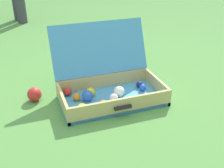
{
  "coord_description": "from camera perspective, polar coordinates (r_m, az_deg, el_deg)",
  "views": [
    {
      "loc": [
        -0.55,
        -1.58,
        0.98
      ],
      "look_at": [
        -0.01,
        -0.05,
        0.13
      ],
      "focal_mm": 45.46,
      "sensor_mm": 36.0,
      "label": 1
    }
  ],
  "objects": [
    {
      "name": "open_suitcase",
      "position": [
        1.9,
        -1.02,
        0.28
      ],
      "size": [
        0.67,
        0.55,
        0.46
      ],
      "color": "#4799C6",
      "rests_on": "ground"
    },
    {
      "name": "ground_plane",
      "position": [
        1.94,
        -0.32,
        -2.74
      ],
      "size": [
        16.0,
        16.0,
        0.0
      ],
      "primitive_type": "plane",
      "color": "#569342"
    },
    {
      "name": "stray_ball_on_grass",
      "position": [
        1.95,
        -15.34,
        -2.01
      ],
      "size": [
        0.09,
        0.09,
        0.09
      ],
      "primitive_type": "sphere",
      "color": "red",
      "rests_on": "ground"
    }
  ]
}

